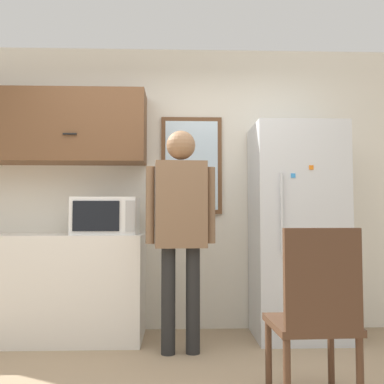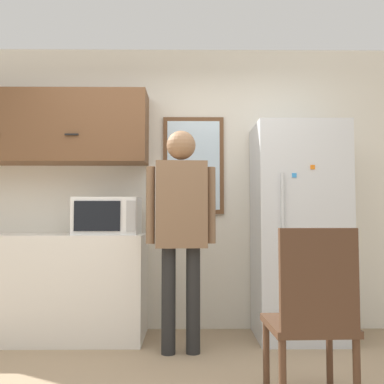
{
  "view_description": "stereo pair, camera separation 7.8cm",
  "coord_description": "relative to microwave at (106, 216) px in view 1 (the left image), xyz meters",
  "views": [
    {
      "loc": [
        0.08,
        -2.33,
        1.06
      ],
      "look_at": [
        0.19,
        0.98,
        1.25
      ],
      "focal_mm": 40.0,
      "sensor_mm": 36.0,
      "label": 1
    },
    {
      "loc": [
        0.16,
        -2.33,
        1.06
      ],
      "look_at": [
        0.19,
        0.98,
        1.25
      ],
      "focal_mm": 40.0,
      "sensor_mm": 36.0,
      "label": 2
    }
  ],
  "objects": [
    {
      "name": "counter",
      "position": [
        -0.67,
        0.05,
        -0.61
      ],
      "size": [
        1.98,
        0.62,
        0.91
      ],
      "color": "silver",
      "rests_on": "ground_plane"
    },
    {
      "name": "upper_cabinets",
      "position": [
        -0.67,
        0.18,
        0.82
      ],
      "size": [
        1.98,
        0.39,
        0.66
      ],
      "color": "brown"
    },
    {
      "name": "person",
      "position": [
        0.65,
        -0.37,
        -0.0
      ],
      "size": [
        0.55,
        0.25,
        1.75
      ],
      "rotation": [
        0.0,
        0.0,
        0.07
      ],
      "color": "black",
      "rests_on": "ground_plane"
    },
    {
      "name": "back_wall",
      "position": [
        0.54,
        0.39,
        0.28
      ],
      "size": [
        6.0,
        0.06,
        2.7
      ],
      "color": "silver",
      "rests_on": "ground_plane"
    },
    {
      "name": "window",
      "position": [
        0.75,
        0.35,
        0.49
      ],
      "size": [
        0.58,
        0.05,
        0.94
      ],
      "color": "brown"
    },
    {
      "name": "chair",
      "position": [
        1.38,
        -1.4,
        -0.52
      ],
      "size": [
        0.46,
        0.46,
        1.0
      ],
      "rotation": [
        0.0,
        0.0,
        3.18
      ],
      "color": "#472D1E",
      "rests_on": "ground_plane"
    },
    {
      "name": "microwave",
      "position": [
        0.0,
        0.0,
        0.0
      ],
      "size": [
        0.55,
        0.43,
        0.32
      ],
      "color": "white",
      "rests_on": "counter"
    },
    {
      "name": "refrigerator",
      "position": [
        1.68,
        0.04,
        -0.13
      ],
      "size": [
        0.78,
        0.65,
        1.88
      ],
      "color": "silver",
      "rests_on": "ground_plane"
    }
  ]
}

